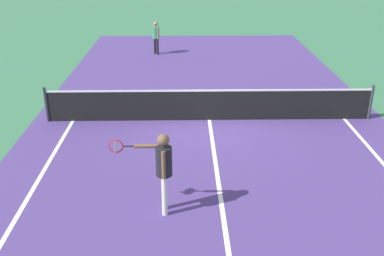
{
  "coord_description": "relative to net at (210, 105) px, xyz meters",
  "views": [
    {
      "loc": [
        -0.77,
        -12.48,
        5.17
      ],
      "look_at": [
        -0.58,
        -2.9,
        1.0
      ],
      "focal_mm": 41.86,
      "sensor_mm": 36.0,
      "label": 1
    }
  ],
  "objects": [
    {
      "name": "net",
      "position": [
        0.0,
        0.0,
        0.0
      ],
      "size": [
        9.77,
        0.09,
        1.07
      ],
      "color": "#33383D",
      "rests_on": "ground_plane"
    },
    {
      "name": "line_center_service",
      "position": [
        0.0,
        -3.2,
        -0.49
      ],
      "size": [
        0.1,
        6.4,
        0.01
      ],
      "primitive_type": "cube",
      "color": "white",
      "rests_on": "ground_plane"
    },
    {
      "name": "court_surface_inbounds",
      "position": [
        0.0,
        0.0,
        -0.49
      ],
      "size": [
        10.62,
        24.4,
        0.0
      ],
      "primitive_type": "cube",
      "color": "#4C387A",
      "rests_on": "ground_plane"
    },
    {
      "name": "player_far",
      "position": [
        -2.03,
        8.14,
        0.41
      ],
      "size": [
        0.32,
        0.35,
        1.49
      ],
      "color": "black",
      "rests_on": "ground_plane"
    },
    {
      "name": "player_near",
      "position": [
        -1.19,
        -4.83,
        0.58
      ],
      "size": [
        1.23,
        0.51,
        1.72
      ],
      "color": "white",
      "rests_on": "ground_plane"
    },
    {
      "name": "ground_plane",
      "position": [
        0.0,
        0.0,
        -0.49
      ],
      "size": [
        60.0,
        60.0,
        0.0
      ],
      "primitive_type": "plane",
      "color": "#38724C"
    }
  ]
}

